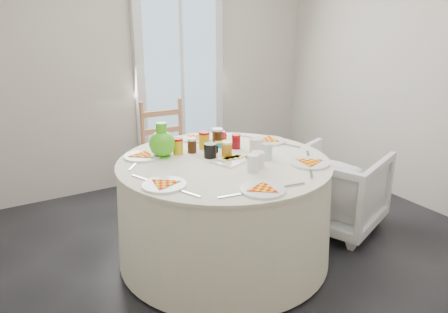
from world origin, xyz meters
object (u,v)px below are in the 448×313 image
armchair (337,184)px  wooden_chair (169,157)px  green_pitcher (162,143)px  table (224,211)px

armchair → wooden_chair: bearing=19.4°
wooden_chair → green_pitcher: 0.96m
table → wooden_chair: size_ratio=1.57×
table → green_pitcher: 0.67m
table → green_pitcher: bearing=137.0°
table → armchair: table is taller
wooden_chair → green_pitcher: green_pitcher is taller
table → armchair: bearing=-3.1°
wooden_chair → armchair: wooden_chair is taller
table → armchair: 1.08m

